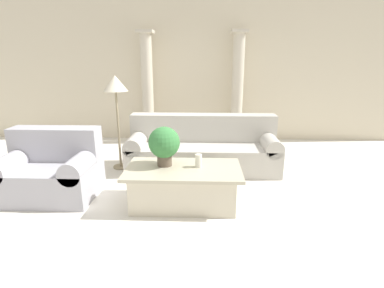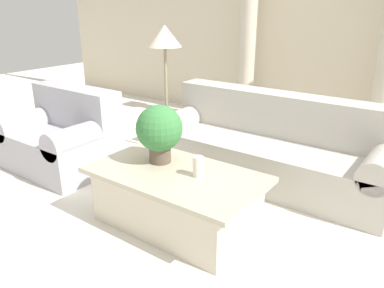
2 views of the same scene
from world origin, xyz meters
name	(u,v)px [view 2 (image 2 of 2)]	position (x,y,z in m)	size (l,w,h in m)	color
ground_plane	(185,204)	(0.00, 0.00, 0.00)	(16.00, 16.00, 0.00)	silver
wall_back	(313,14)	(0.00, 2.92, 1.60)	(10.00, 0.06, 3.20)	beige
sofa_long	(271,147)	(0.37, 0.98, 0.34)	(2.41, 0.85, 0.87)	#B7B2A8
loveseat	(63,136)	(-1.63, -0.09, 0.35)	(1.19, 0.85, 0.87)	#ADABB5
coffee_table	(176,198)	(0.14, -0.31, 0.24)	(1.41, 0.80, 0.48)	beige
potted_plant	(159,130)	(-0.10, -0.21, 0.76)	(0.39, 0.39, 0.49)	brown
pillar_candle	(198,166)	(0.32, -0.26, 0.56)	(0.08, 0.08, 0.16)	silver
floor_lamp	(165,44)	(-1.00, 0.95, 1.30)	(0.39, 0.39, 1.52)	gray
column_left	(247,44)	(-0.80, 2.57, 1.18)	(0.33, 0.33, 2.31)	beige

